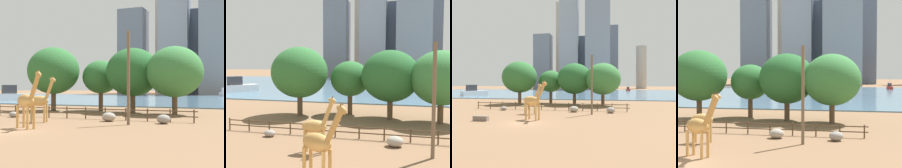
{
  "view_description": "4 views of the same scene",
  "coord_description": "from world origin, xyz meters",
  "views": [
    {
      "loc": [
        17.7,
        -21.67,
        3.49
      ],
      "look_at": [
        -3.64,
        31.2,
        3.98
      ],
      "focal_mm": 55.0,
      "sensor_mm": 36.0,
      "label": 1
    },
    {
      "loc": [
        5.79,
        -13.45,
        7.08
      ],
      "look_at": [
        -3.8,
        22.2,
        4.36
      ],
      "focal_mm": 45.0,
      "sensor_mm": 36.0,
      "label": 2
    },
    {
      "loc": [
        8.71,
        -23.69,
        4.57
      ],
      "look_at": [
        0.38,
        24.36,
        4.35
      ],
      "focal_mm": 35.0,
      "sensor_mm": 36.0,
      "label": 3
    },
    {
      "loc": [
        11.89,
        -21.41,
        6.37
      ],
      "look_at": [
        0.05,
        39.53,
        4.17
      ],
      "focal_mm": 55.0,
      "sensor_mm": 36.0,
      "label": 4
    }
  ],
  "objects": [
    {
      "name": "ground_plane",
      "position": [
        0.0,
        80.0,
        0.0
      ],
      "size": [
        400.0,
        400.0,
        0.0
      ],
      "primitive_type": "plane",
      "color": "brown"
    },
    {
      "name": "harbor_water",
      "position": [
        0.0,
        77.0,
        0.1
      ],
      "size": [
        180.0,
        86.0,
        0.2
      ],
      "primitive_type": "cube",
      "color": "slate",
      "rests_on": "ground"
    },
    {
      "name": "giraffe_tall",
      "position": [
        -1.51,
        7.07,
        2.14
      ],
      "size": [
        2.87,
        1.02,
        4.59
      ],
      "rotation": [
        0.0,
        0.0,
        0.11
      ],
      "color": "tan",
      "rests_on": "ground"
    },
    {
      "name": "giraffe_companion",
      "position": [
        0.43,
        2.15,
        2.34
      ],
      "size": [
        3.34,
        1.81,
        4.94
      ],
      "rotation": [
        0.0,
        0.0,
        5.91
      ],
      "color": "#C18C47",
      "rests_on": "ground"
    },
    {
      "name": "utility_pole",
      "position": [
        7.3,
        8.13,
        4.33
      ],
      "size": [
        0.28,
        0.28,
        8.65
      ],
      "primitive_type": "cylinder",
      "color": "brown",
      "rests_on": "ground"
    },
    {
      "name": "boulder_near_fence",
      "position": [
        -7.54,
        10.63,
        0.33
      ],
      "size": [
        1.13,
        0.88,
        0.66
      ],
      "primitive_type": "ellipsoid",
      "color": "gray",
      "rests_on": "ground"
    },
    {
      "name": "boulder_by_pole",
      "position": [
        4.39,
        10.41,
        0.46
      ],
      "size": [
        1.44,
        1.22,
        0.92
      ],
      "primitive_type": "ellipsoid",
      "color": "gray",
      "rests_on": "ground"
    },
    {
      "name": "enclosure_fence",
      "position": [
        -0.07,
        12.0,
        0.76
      ],
      "size": [
        26.12,
        0.14,
        1.3
      ],
      "color": "#4C3826",
      "rests_on": "ground"
    },
    {
      "name": "tree_left_large",
      "position": [
        -2.64,
        24.34,
        4.94
      ],
      "size": [
        5.4,
        5.4,
        7.4
      ],
      "color": "brown",
      "rests_on": "ground"
    },
    {
      "name": "tree_center_broad",
      "position": [
        3.01,
        22.22,
        5.48
      ],
      "size": [
        7.25,
        7.25,
        8.76
      ],
      "color": "brown",
      "rests_on": "ground"
    },
    {
      "name": "tree_right_tall",
      "position": [
        -8.95,
        21.53,
        5.86
      ],
      "size": [
        7.58,
        7.58,
        9.29
      ],
      "color": "brown",
      "rests_on": "ground"
    },
    {
      "name": "tree_left_small",
      "position": [
        8.94,
        21.02,
        5.39
      ],
      "size": [
        7.11,
        7.11,
        8.61
      ],
      "color": "brown",
      "rests_on": "ground"
    },
    {
      "name": "boat_ferry",
      "position": [
        -35.0,
        45.42,
        1.48
      ],
      "size": [
        7.44,
        8.76,
        3.76
      ],
      "rotation": [
        0.0,
        0.0,
        0.96
      ],
      "color": "silver",
      "rests_on": "harbor_water"
    },
    {
      "name": "boat_sailboat",
      "position": [
        9.1,
        106.5,
        1.24
      ],
      "size": [
        4.2,
        7.35,
        3.05
      ],
      "rotation": [
        0.0,
        0.0,
        1.83
      ],
      "color": "silver",
      "rests_on": "harbor_water"
    },
    {
      "name": "skyline_tower_needle",
      "position": [
        5.76,
        135.52,
        36.27
      ],
      "size": [
        17.14,
        15.4,
        72.54
      ],
      "primitive_type": "cube",
      "color": "gray",
      "rests_on": "ground"
    },
    {
      "name": "skyline_block_central",
      "position": [
        15.54,
        164.1,
        26.03
      ],
      "size": [
        12.63,
        12.01,
        52.07
      ],
      "primitive_type": "cube",
      "color": "slate",
      "rests_on": "ground"
    },
    {
      "name": "skyline_tower_glass",
      "position": [
        -25.14,
        166.31,
        36.94
      ],
      "size": [
        9.51,
        15.22,
        73.89
      ],
      "primitive_type": "cube",
      "color": "#ADA89E",
      "rests_on": "ground"
    },
    {
      "name": "skyline_block_right",
      "position": [
        -15.19,
        139.53,
        36.77
      ],
      "size": [
        13.8,
        13.17,
        73.54
      ],
      "primitive_type": "cube",
      "color": "#939EAD",
      "rests_on": "ground"
    },
    {
      "name": "skyline_tower_short",
      "position": [
        -35.12,
        136.82,
        20.45
      ],
      "size": [
        12.6,
        11.17,
        40.89
      ],
      "primitive_type": "cube",
      "color": "slate",
      "rests_on": "ground"
    },
    {
      "name": "skyline_block_wide",
      "position": [
        -5.54,
        146.12,
        20.16
      ],
      "size": [
        17.37,
        10.03,
        40.32
      ],
      "primitive_type": "cube",
      "color": "slate",
      "rests_on": "ground"
    }
  ]
}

